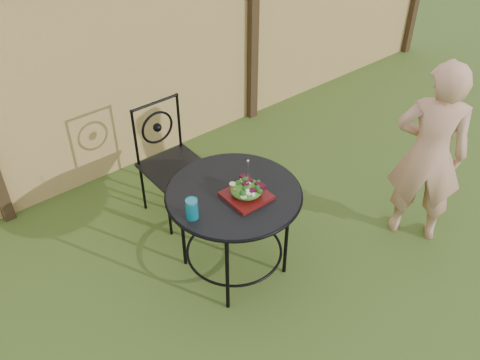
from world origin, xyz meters
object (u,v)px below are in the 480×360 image
(patio_table, at_px, (234,208))
(diner, at_px, (429,155))
(patio_chair, at_px, (170,159))
(salad_plate, at_px, (246,196))

(patio_table, relative_size, diner, 0.62)
(patio_table, bearing_deg, patio_chair, 88.14)
(diner, bearing_deg, patio_table, 31.03)
(diner, bearing_deg, salad_plate, 33.97)
(patio_table, bearing_deg, salad_plate, -69.49)
(patio_chair, xyz_separation_m, diner, (1.33, -1.41, 0.24))
(diner, bearing_deg, patio_chair, 6.74)
(patio_table, height_order, diner, diner)
(patio_table, xyz_separation_m, diner, (1.35, -0.56, 0.16))
(diner, relative_size, salad_plate, 5.49)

